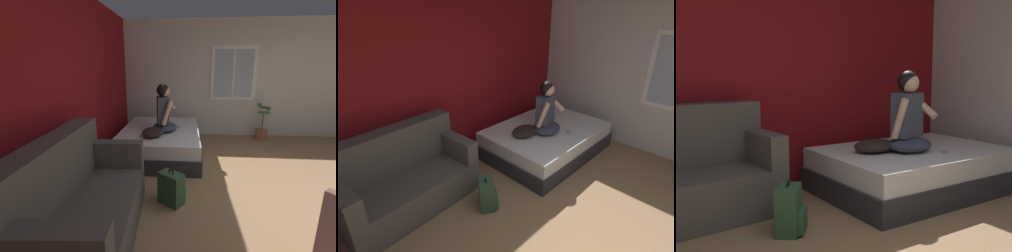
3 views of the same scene
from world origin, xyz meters
The scene contains 7 objects.
wall_back_accent centered at (0.00, 3.04, 1.35)m, with size 11.06×0.16×2.70m, color maroon.
bed centered at (1.73, 1.97, 0.24)m, with size 2.10×1.50×0.48m.
couch centered at (-0.67, 2.43, 0.39)m, with size 1.75×0.94×1.04m.
person_seated centered at (1.57, 1.89, 0.84)m, with size 0.60×0.54×0.88m.
backpack centered at (0.03, 1.64, 0.19)m, with size 0.35×0.35×0.46m.
throw_pillow centered at (1.24, 2.05, 0.55)m, with size 0.48×0.36×0.14m, color #2D231E.
cell_phone centered at (1.84, 1.60, 0.48)m, with size 0.07×0.14×0.01m, color #B7B7BC.
Camera 2 is at (-1.74, -0.46, 2.47)m, focal length 28.00 mm.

